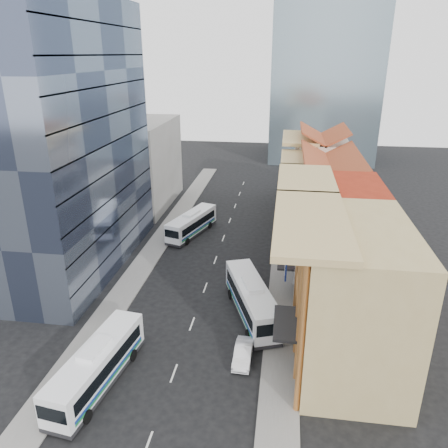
% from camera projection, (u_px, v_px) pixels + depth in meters
% --- Properties ---
extents(ground, '(200.00, 200.00, 0.00)m').
position_uv_depth(ground, '(171.00, 382.00, 34.41)').
color(ground, black).
rests_on(ground, ground).
extents(sidewalk_right, '(3.00, 90.00, 0.15)m').
position_uv_depth(sidewalk_right, '(284.00, 264.00, 53.54)').
color(sidewalk_right, slate).
rests_on(sidewalk_right, ground).
extents(sidewalk_left, '(3.00, 90.00, 0.15)m').
position_uv_depth(sidewalk_left, '(150.00, 255.00, 55.78)').
color(sidewalk_left, slate).
rests_on(sidewalk_left, ground).
extents(shophouse_tan, '(8.00, 14.00, 12.00)m').
position_uv_depth(shophouse_tan, '(353.00, 296.00, 34.98)').
color(shophouse_tan, tan).
rests_on(shophouse_tan, ground).
extents(shophouse_red, '(8.00, 10.00, 12.00)m').
position_uv_depth(shophouse_red, '(338.00, 238.00, 46.04)').
color(shophouse_red, maroon).
rests_on(shophouse_red, ground).
extents(shophouse_cream_near, '(8.00, 9.00, 10.00)m').
position_uv_depth(shophouse_cream_near, '(330.00, 216.00, 55.16)').
color(shophouse_cream_near, beige).
rests_on(shophouse_cream_near, ground).
extents(shophouse_cream_mid, '(8.00, 9.00, 10.00)m').
position_uv_depth(shophouse_cream_mid, '(325.00, 195.00, 63.45)').
color(shophouse_cream_mid, beige).
rests_on(shophouse_cream_mid, ground).
extents(shophouse_cream_far, '(8.00, 12.00, 11.00)m').
position_uv_depth(shophouse_cream_far, '(321.00, 173.00, 72.95)').
color(shophouse_cream_far, beige).
rests_on(shophouse_cream_far, ground).
extents(office_tower, '(12.00, 26.00, 30.00)m').
position_uv_depth(office_tower, '(60.00, 141.00, 48.70)').
color(office_tower, '#384159').
rests_on(office_tower, ground).
extents(office_block_far, '(10.00, 18.00, 14.00)m').
position_uv_depth(office_block_far, '(140.00, 164.00, 72.68)').
color(office_block_far, gray).
rests_on(office_block_far, ground).
extents(bus_left_near, '(4.09, 11.33, 3.55)m').
position_uv_depth(bus_left_near, '(97.00, 365.00, 33.58)').
color(bus_left_near, white).
rests_on(bus_left_near, ground).
extents(bus_left_far, '(5.60, 10.84, 3.39)m').
position_uv_depth(bus_left_far, '(192.00, 223.00, 61.82)').
color(bus_left_far, white).
rests_on(bus_left_far, ground).
extents(bus_right, '(6.55, 11.81, 3.72)m').
position_uv_depth(bus_right, '(252.00, 299.00, 42.48)').
color(bus_right, white).
rests_on(bus_right, ground).
extents(sedan_right, '(1.52, 4.15, 1.36)m').
position_uv_depth(sedan_right, '(243.00, 353.00, 36.63)').
color(sedan_right, silver).
rests_on(sedan_right, ground).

